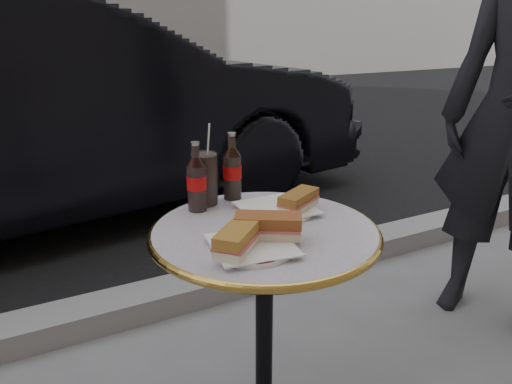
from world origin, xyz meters
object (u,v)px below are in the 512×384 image
bistro_table (264,344)px  plate_right (277,210)px  plate_left (252,248)px  cola_bottle_right (232,166)px  cola_glass (205,179)px  parked_car (43,111)px  cola_bottle_left (196,177)px

bistro_table → plate_right: plate_right is taller
plate_right → plate_left: bearing=-133.2°
plate_left → plate_right: (0.18, 0.19, 0.00)m
plate_right → cola_bottle_right: (-0.06, 0.17, 0.10)m
cola_glass → parked_car: bearing=96.5°
cola_bottle_right → plate_right: bearing=-69.5°
plate_left → cola_glass: size_ratio=1.28×
plate_left → cola_bottle_left: 0.33m
plate_left → parked_car: (-0.22, 2.47, -0.02)m
plate_right → parked_car: size_ratio=0.05×
bistro_table → plate_left: 0.40m
plate_left → cola_bottle_left: bearing=93.2°
cola_bottle_left → cola_glass: size_ratio=1.29×
plate_right → cola_glass: size_ratio=1.32×
bistro_table → cola_bottle_left: (-0.11, 0.21, 0.47)m
bistro_table → cola_bottle_right: 0.54m
plate_left → plate_right: 0.26m
plate_right → parked_car: (-0.40, 2.28, -0.03)m
bistro_table → cola_bottle_left: 0.53m
plate_left → cola_bottle_right: size_ratio=0.97×
bistro_table → cola_glass: bearing=105.2°
bistro_table → plate_right: (0.09, 0.09, 0.37)m
parked_car → bistro_table: bearing=179.1°
plate_left → cola_bottle_left: cola_bottle_left is taller
cola_bottle_right → parked_car: 2.14m
cola_bottle_left → cola_glass: (0.04, 0.04, -0.02)m
cola_glass → cola_bottle_right: bearing=4.0°
cola_bottle_left → parked_car: parked_car is taller
cola_bottle_left → cola_bottle_right: 0.14m
bistro_table → cola_glass: 0.52m
bistro_table → cola_bottle_left: bearing=117.2°
plate_left → parked_car: 2.48m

